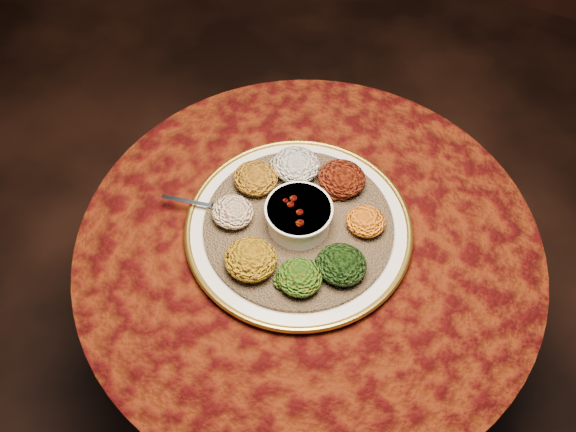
% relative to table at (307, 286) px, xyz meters
% --- Properties ---
extents(table, '(0.96, 0.96, 0.73)m').
position_rel_table_xyz_m(table, '(0.00, 0.00, 0.00)').
color(table, black).
rests_on(table, ground).
extents(platter, '(0.48, 0.48, 0.02)m').
position_rel_table_xyz_m(platter, '(-0.03, 0.02, 0.19)').
color(platter, beige).
rests_on(platter, table).
extents(injera, '(0.40, 0.40, 0.01)m').
position_rel_table_xyz_m(injera, '(-0.03, 0.02, 0.20)').
color(injera, olive).
rests_on(injera, platter).
extents(stew_bowl, '(0.14, 0.14, 0.06)m').
position_rel_table_xyz_m(stew_bowl, '(-0.03, 0.02, 0.24)').
color(stew_bowl, white).
rests_on(stew_bowl, injera).
extents(spoon, '(0.15, 0.05, 0.01)m').
position_rel_table_xyz_m(spoon, '(-0.20, -0.02, 0.21)').
color(spoon, silver).
rests_on(spoon, injera).
extents(portion_ayib, '(0.10, 0.10, 0.05)m').
position_rel_table_xyz_m(portion_ayib, '(-0.10, 0.14, 0.23)').
color(portion_ayib, beige).
rests_on(portion_ayib, injera).
extents(portion_kitfo, '(0.10, 0.10, 0.05)m').
position_rel_table_xyz_m(portion_kitfo, '(0.00, 0.15, 0.23)').
color(portion_kitfo, black).
rests_on(portion_kitfo, injera).
extents(portion_tikil, '(0.08, 0.08, 0.04)m').
position_rel_table_xyz_m(portion_tikil, '(0.09, 0.07, 0.23)').
color(portion_tikil, '#BC800F').
rests_on(portion_tikil, injera).
extents(portion_gomen, '(0.10, 0.09, 0.05)m').
position_rel_table_xyz_m(portion_gomen, '(0.09, -0.04, 0.23)').
color(portion_gomen, black).
rests_on(portion_gomen, injera).
extents(portion_mixveg, '(0.09, 0.08, 0.04)m').
position_rel_table_xyz_m(portion_mixveg, '(0.03, -0.10, 0.23)').
color(portion_mixveg, '#AA260B').
rests_on(portion_mixveg, injera).
extents(portion_kik, '(0.10, 0.10, 0.05)m').
position_rel_table_xyz_m(portion_kik, '(-0.07, -0.11, 0.23)').
color(portion_kik, '#99730D').
rests_on(portion_kik, injera).
extents(portion_timatim, '(0.09, 0.08, 0.04)m').
position_rel_table_xyz_m(portion_timatim, '(-0.16, -0.03, 0.23)').
color(portion_timatim, maroon).
rests_on(portion_timatim, injera).
extents(portion_shiro, '(0.09, 0.09, 0.05)m').
position_rel_table_xyz_m(portion_shiro, '(-0.16, 0.07, 0.23)').
color(portion_shiro, '#9F6313').
rests_on(portion_shiro, injera).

